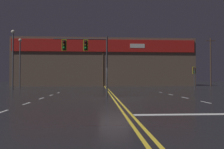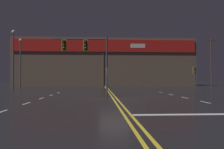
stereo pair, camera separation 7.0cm
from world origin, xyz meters
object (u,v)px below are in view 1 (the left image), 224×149
traffic_signal_median (85,51)px  streetlight_near_left (20,56)px  streetlight_near_right (13,51)px  traffic_signal_corner_northeast (194,73)px

traffic_signal_median → streetlight_near_left: 24.85m
traffic_signal_median → streetlight_near_right: 17.62m
traffic_signal_median → streetlight_near_left: size_ratio=0.60×
streetlight_near_right → traffic_signal_corner_northeast: bearing=-5.7°
traffic_signal_median → streetlight_near_right: streetlight_near_right is taller
streetlight_near_left → streetlight_near_right: size_ratio=1.02×
traffic_signal_corner_northeast → streetlight_near_left: size_ratio=0.37×
traffic_signal_corner_northeast → traffic_signal_median: bearing=-143.1°
streetlight_near_right → traffic_signal_median: bearing=-50.2°
streetlight_near_left → traffic_signal_median: bearing=-58.5°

